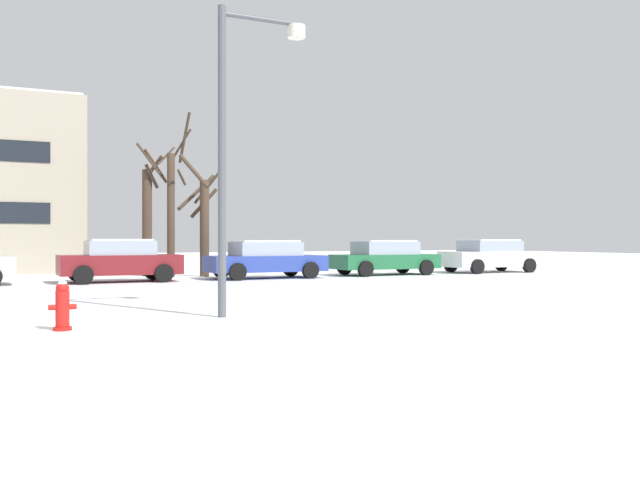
% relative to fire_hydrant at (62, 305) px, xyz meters
% --- Properties ---
extents(ground_plane, '(120.00, 120.00, 0.00)m').
position_rel_fire_hydrant_xyz_m(ground_plane, '(-0.63, 2.70, -0.41)').
color(ground_plane, white).
extents(road_surface, '(80.00, 9.83, 0.00)m').
position_rel_fire_hydrant_xyz_m(road_surface, '(-0.63, 6.62, -0.41)').
color(road_surface, silver).
rests_on(road_surface, ground).
extents(fire_hydrant, '(0.44, 0.30, 0.83)m').
position_rel_fire_hydrant_xyz_m(fire_hydrant, '(0.00, 0.00, 0.00)').
color(fire_hydrant, red).
rests_on(fire_hydrant, ground).
extents(street_lamp, '(1.82, 0.36, 5.99)m').
position_rel_fire_hydrant_xyz_m(street_lamp, '(3.25, 0.70, 3.24)').
color(street_lamp, '#4C4F54').
rests_on(street_lamp, ground).
extents(parked_car_maroon, '(4.10, 2.05, 1.50)m').
position_rel_fire_hydrant_xyz_m(parked_car_maroon, '(2.92, 12.58, 0.35)').
color(parked_car_maroon, maroon).
rests_on(parked_car_maroon, ground).
extents(parked_car_blue, '(4.48, 2.14, 1.45)m').
position_rel_fire_hydrant_xyz_m(parked_car_blue, '(8.31, 12.47, 0.33)').
color(parked_car_blue, '#283D93').
rests_on(parked_car_blue, ground).
extents(parked_car_green, '(4.48, 2.04, 1.45)m').
position_rel_fire_hydrant_xyz_m(parked_car_green, '(13.69, 12.62, 0.32)').
color(parked_car_green, '#1E6038').
rests_on(parked_car_green, ground).
extents(parked_car_white, '(4.51, 2.11, 1.48)m').
position_rel_fire_hydrant_xyz_m(parked_car_white, '(19.08, 12.48, 0.34)').
color(parked_car_white, white).
rests_on(parked_car_white, ground).
extents(tree_far_right, '(1.86, 2.01, 4.88)m').
position_rel_fire_hydrant_xyz_m(tree_far_right, '(6.52, 14.78, 1.87)').
color(tree_far_right, '#423326').
rests_on(tree_far_right, ground).
extents(tree_far_left, '(1.29, 1.45, 6.53)m').
position_rel_fire_hydrant_xyz_m(tree_far_left, '(5.33, 15.05, 2.34)').
color(tree_far_left, '#423326').
rests_on(tree_far_left, ground).
extents(tree_far_mid, '(1.32, 1.43, 5.30)m').
position_rel_fire_hydrant_xyz_m(tree_far_mid, '(4.55, 15.97, 1.99)').
color(tree_far_mid, '#423326').
rests_on(tree_far_mid, ground).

